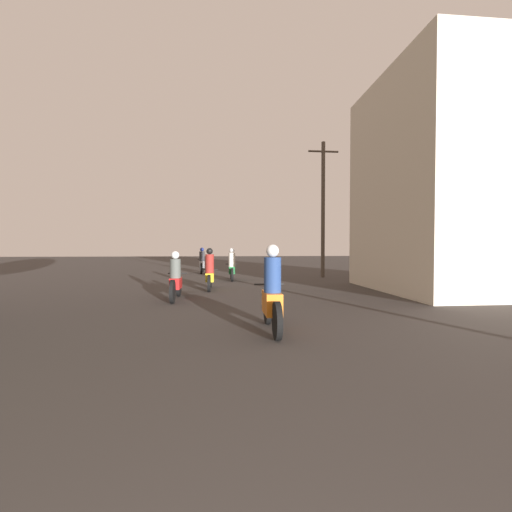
{
  "coord_description": "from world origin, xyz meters",
  "views": [
    {
      "loc": [
        -0.11,
        0.3,
        1.6
      ],
      "look_at": [
        1.65,
        18.21,
        1.13
      ],
      "focal_mm": 24.0,
      "sensor_mm": 36.0,
      "label": 1
    }
  ],
  "objects_px": {
    "building_right_near": "(458,185)",
    "utility_pole_far": "(323,207)",
    "motorcycle_silver": "(202,263)",
    "motorcycle_yellow": "(210,273)",
    "motorcycle_red": "(176,280)",
    "motorcycle_green": "(232,267)",
    "motorcycle_orange": "(272,297)"
  },
  "relations": [
    {
      "from": "motorcycle_orange",
      "to": "utility_pole_far",
      "type": "xyz_separation_m",
      "value": [
        4.37,
        11.28,
        3.07
      ]
    },
    {
      "from": "motorcycle_red",
      "to": "utility_pole_far",
      "type": "distance_m",
      "value": 10.28
    },
    {
      "from": "motorcycle_yellow",
      "to": "utility_pole_far",
      "type": "xyz_separation_m",
      "value": [
        5.78,
        4.72,
        3.1
      ]
    },
    {
      "from": "motorcycle_red",
      "to": "building_right_near",
      "type": "distance_m",
      "value": 10.61
    },
    {
      "from": "building_right_near",
      "to": "utility_pole_far",
      "type": "distance_m",
      "value": 6.76
    },
    {
      "from": "motorcycle_orange",
      "to": "motorcycle_yellow",
      "type": "bearing_deg",
      "value": 99.93
    },
    {
      "from": "motorcycle_red",
      "to": "motorcycle_green",
      "type": "bearing_deg",
      "value": 65.14
    },
    {
      "from": "motorcycle_red",
      "to": "motorcycle_green",
      "type": "xyz_separation_m",
      "value": [
        1.87,
        5.98,
        0.02
      ]
    },
    {
      "from": "motorcycle_yellow",
      "to": "motorcycle_silver",
      "type": "bearing_deg",
      "value": 88.09
    },
    {
      "from": "motorcycle_orange",
      "to": "motorcycle_silver",
      "type": "relative_size",
      "value": 0.9
    },
    {
      "from": "motorcycle_orange",
      "to": "motorcycle_red",
      "type": "xyz_separation_m",
      "value": [
        -2.35,
        4.16,
        -0.06
      ]
    },
    {
      "from": "motorcycle_red",
      "to": "motorcycle_silver",
      "type": "relative_size",
      "value": 0.98
    },
    {
      "from": "utility_pole_far",
      "to": "building_right_near",
      "type": "bearing_deg",
      "value": -60.79
    },
    {
      "from": "motorcycle_silver",
      "to": "utility_pole_far",
      "type": "relative_size",
      "value": 0.3
    },
    {
      "from": "motorcycle_green",
      "to": "building_right_near",
      "type": "xyz_separation_m",
      "value": [
        8.14,
        -4.76,
        3.27
      ]
    },
    {
      "from": "motorcycle_orange",
      "to": "motorcycle_yellow",
      "type": "relative_size",
      "value": 0.98
    },
    {
      "from": "motorcycle_red",
      "to": "motorcycle_green",
      "type": "height_order",
      "value": "motorcycle_green"
    },
    {
      "from": "motorcycle_orange",
      "to": "motorcycle_green",
      "type": "height_order",
      "value": "motorcycle_orange"
    },
    {
      "from": "motorcycle_silver",
      "to": "motorcycle_orange",
      "type": "bearing_deg",
      "value": -89.07
    },
    {
      "from": "motorcycle_green",
      "to": "motorcycle_silver",
      "type": "bearing_deg",
      "value": 116.14
    },
    {
      "from": "motorcycle_green",
      "to": "building_right_near",
      "type": "height_order",
      "value": "building_right_near"
    },
    {
      "from": "motorcycle_yellow",
      "to": "utility_pole_far",
      "type": "bearing_deg",
      "value": 32.05
    },
    {
      "from": "motorcycle_red",
      "to": "building_right_near",
      "type": "bearing_deg",
      "value": -0.53
    },
    {
      "from": "utility_pole_far",
      "to": "motorcycle_red",
      "type": "bearing_deg",
      "value": -133.32
    },
    {
      "from": "motorcycle_orange",
      "to": "building_right_near",
      "type": "distance_m",
      "value": 9.91
    },
    {
      "from": "motorcycle_red",
      "to": "building_right_near",
      "type": "relative_size",
      "value": 0.27
    },
    {
      "from": "motorcycle_silver",
      "to": "building_right_near",
      "type": "xyz_separation_m",
      "value": [
        9.85,
        -9.52,
        3.26
      ]
    },
    {
      "from": "motorcycle_red",
      "to": "motorcycle_orange",
      "type": "bearing_deg",
      "value": -68.03
    },
    {
      "from": "motorcycle_red",
      "to": "motorcycle_yellow",
      "type": "relative_size",
      "value": 1.06
    },
    {
      "from": "motorcycle_silver",
      "to": "motorcycle_green",
      "type": "bearing_deg",
      "value": -77.72
    },
    {
      "from": "building_right_near",
      "to": "motorcycle_silver",
      "type": "bearing_deg",
      "value": 135.96
    },
    {
      "from": "motorcycle_yellow",
      "to": "building_right_near",
      "type": "height_order",
      "value": "building_right_near"
    }
  ]
}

